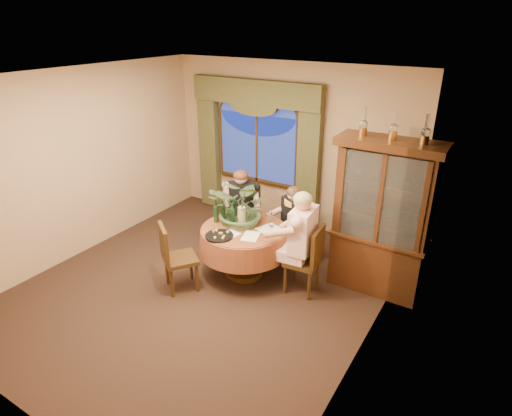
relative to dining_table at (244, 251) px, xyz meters
The scene contains 36 objects.
floor 0.77m from the dining_table, 117.36° to the right, with size 5.00×5.00×0.00m, color black.
wall_back 2.19m from the dining_table, 99.13° to the left, with size 4.50×4.50×0.00m, color #A18160.
wall_right 2.28m from the dining_table, 16.95° to the right, with size 5.00×5.00×0.00m, color #A18160.
ceiling 2.52m from the dining_table, 117.36° to the right, with size 5.00×5.00×0.00m, color white.
window 2.25m from the dining_table, 116.26° to the left, with size 1.62×0.10×1.32m, color navy, non-canonical shape.
arched_transom 2.67m from the dining_table, 116.26° to the left, with size 1.60×0.06×0.44m, color navy, non-canonical shape.
drapery_left 2.76m from the dining_table, 137.29° to the left, with size 0.38×0.14×2.32m, color #3F3F1F.
drapery_right 1.96m from the dining_table, 86.05° to the left, with size 0.38×0.14×2.32m, color #3F3F1F.
swag_valance 2.75m from the dining_table, 117.28° to the left, with size 2.45×0.16×0.42m, color #3F3F1F, non-canonical shape.
dining_table is the anchor object (origin of this frame).
china_cabinet 1.94m from the dining_table, 21.01° to the left, with size 1.30×0.51×2.09m, color #331A0D.
oil_lamp_left 2.40m from the dining_table, 26.03° to the left, with size 0.11×0.11×0.34m, color #A5722D, non-canonical shape.
oil_lamp_center 2.62m from the dining_table, 21.01° to the left, with size 0.11×0.11×0.34m, color #A5722D, non-canonical shape.
oil_lamp_right 2.87m from the dining_table, 17.57° to the left, with size 0.11×0.11×0.34m, color #A5722D, non-canonical shape.
chair_right 0.89m from the dining_table, ahead, with size 0.42×0.42×0.96m, color black.
chair_back_right 0.87m from the dining_table, 56.19° to the left, with size 0.42×0.42×0.96m, color black.
chair_back 0.88m from the dining_table, 119.78° to the left, with size 0.42×0.42×0.96m, color black.
chair_front_left 0.91m from the dining_table, 126.72° to the right, with size 0.42×0.42×0.96m, color black.
person_pink 0.93m from the dining_table, ahead, with size 0.52×0.47×1.44m, color #F6C8C5, non-canonical shape.
person_back 0.85m from the dining_table, 126.09° to the left, with size 0.48×0.44×1.33m, color black, non-canonical shape.
person_scarf 0.85m from the dining_table, 59.10° to the left, with size 0.44×0.40×1.22m, color black, non-canonical shape.
stoneware_vase 0.52m from the dining_table, 135.08° to the left, with size 0.14×0.14×0.26m, color tan, non-canonical shape.
centerpiece_plant 0.98m from the dining_table, 124.17° to the left, with size 0.91×1.01×0.78m, color #3B5231.
olive_bowl 0.40m from the dining_table, 63.77° to the right, with size 0.14×0.14×0.04m, color #50562C.
cheese_platter 0.56m from the dining_table, 109.54° to the right, with size 0.38×0.38×0.02m, color black.
wine_bottle_0 0.64m from the dining_table, 145.22° to the left, with size 0.07×0.07×0.33m, color black.
wine_bottle_1 0.57m from the dining_table, behind, with size 0.07×0.07×0.33m, color black.
wine_bottle_2 0.68m from the dining_table, 166.95° to the left, with size 0.07×0.07×0.33m, color tan.
wine_bottle_3 0.70m from the dining_table, behind, with size 0.07×0.07×0.33m, color black.
wine_bottle_4 0.64m from the dining_table, behind, with size 0.07×0.07×0.33m, color black.
tasting_paper_0 0.46m from the dining_table, 36.61° to the right, with size 0.21×0.30×0.00m, color white.
tasting_paper_1 0.51m from the dining_table, 28.86° to the left, with size 0.21×0.30×0.00m, color white.
tasting_paper_2 0.48m from the dining_table, 101.16° to the right, with size 0.21×0.30×0.00m, color white.
wine_glass_person_pink 0.63m from the dining_table, ahead, with size 0.07×0.07×0.18m, color silver, non-canonical shape.
wine_glass_person_back 0.63m from the dining_table, 126.09° to the left, with size 0.07×0.07×0.18m, color silver, non-canonical shape.
wine_glass_person_scarf 0.63m from the dining_table, 59.10° to the left, with size 0.07×0.07×0.18m, color silver, non-canonical shape.
Camera 1 is at (3.23, -3.83, 3.42)m, focal length 30.00 mm.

